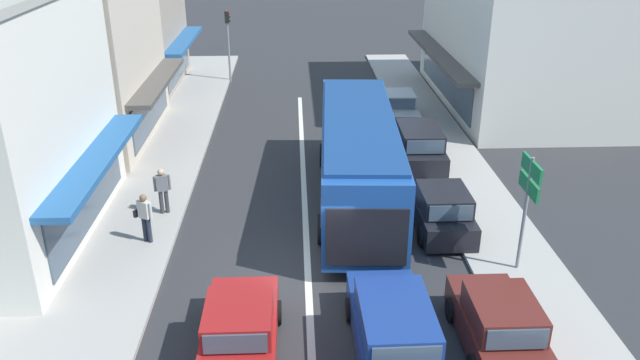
{
  "coord_description": "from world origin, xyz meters",
  "views": [
    {
      "loc": [
        -0.31,
        -15.64,
        9.91
      ],
      "look_at": [
        0.53,
        3.93,
        1.2
      ],
      "focal_mm": 35.0,
      "sensor_mm": 36.0,
      "label": 1
    }
  ],
  "objects_px": {
    "city_bus": "(358,154)",
    "traffic_light_downstreet": "(228,34)",
    "sedan_adjacent_lane_trail": "(240,334)",
    "pedestrian_browsing_midblock": "(163,188)",
    "parked_sedan_kerb_rear": "(397,108)",
    "directional_road_sign": "(529,188)",
    "wagon_behind_bus_near": "(393,330)",
    "parked_hatchback_kerb_front": "(498,325)",
    "parked_wagon_kerb_third": "(418,145)",
    "parked_hatchback_kerb_second": "(441,211)",
    "pedestrian_with_handbag_near": "(145,215)"
  },
  "relations": [
    {
      "from": "city_bus",
      "to": "traffic_light_downstreet",
      "type": "distance_m",
      "value": 18.04
    },
    {
      "from": "sedan_adjacent_lane_trail",
      "to": "pedestrian_browsing_midblock",
      "type": "relative_size",
      "value": 2.58
    },
    {
      "from": "sedan_adjacent_lane_trail",
      "to": "pedestrian_browsing_midblock",
      "type": "bearing_deg",
      "value": 112.92
    },
    {
      "from": "parked_sedan_kerb_rear",
      "to": "sedan_adjacent_lane_trail",
      "type": "bearing_deg",
      "value": -110.33
    },
    {
      "from": "directional_road_sign",
      "to": "wagon_behind_bus_near",
      "type": "bearing_deg",
      "value": -139.77
    },
    {
      "from": "wagon_behind_bus_near",
      "to": "parked_hatchback_kerb_front",
      "type": "bearing_deg",
      "value": 3.14
    },
    {
      "from": "parked_wagon_kerb_third",
      "to": "directional_road_sign",
      "type": "distance_m",
      "value": 8.92
    },
    {
      "from": "city_bus",
      "to": "parked_sedan_kerb_rear",
      "type": "xyz_separation_m",
      "value": [
        2.88,
        9.16,
        -1.22
      ]
    },
    {
      "from": "wagon_behind_bus_near",
      "to": "parked_wagon_kerb_third",
      "type": "distance_m",
      "value": 12.51
    },
    {
      "from": "parked_hatchback_kerb_second",
      "to": "parked_sedan_kerb_rear",
      "type": "relative_size",
      "value": 0.88
    },
    {
      "from": "sedan_adjacent_lane_trail",
      "to": "parked_wagon_kerb_third",
      "type": "distance_m",
      "value": 13.68
    },
    {
      "from": "city_bus",
      "to": "parked_wagon_kerb_third",
      "type": "xyz_separation_m",
      "value": [
        2.89,
        3.77,
        -1.14
      ]
    },
    {
      "from": "parked_sedan_kerb_rear",
      "to": "pedestrian_browsing_midblock",
      "type": "distance_m",
      "value": 13.87
    },
    {
      "from": "sedan_adjacent_lane_trail",
      "to": "parked_wagon_kerb_third",
      "type": "relative_size",
      "value": 0.93
    },
    {
      "from": "city_bus",
      "to": "pedestrian_browsing_midblock",
      "type": "distance_m",
      "value": 6.83
    },
    {
      "from": "sedan_adjacent_lane_trail",
      "to": "parked_hatchback_kerb_front",
      "type": "height_order",
      "value": "parked_hatchback_kerb_front"
    },
    {
      "from": "directional_road_sign",
      "to": "pedestrian_browsing_midblock",
      "type": "height_order",
      "value": "directional_road_sign"
    },
    {
      "from": "parked_wagon_kerb_third",
      "to": "parked_sedan_kerb_rear",
      "type": "distance_m",
      "value": 5.39
    },
    {
      "from": "pedestrian_with_handbag_near",
      "to": "city_bus",
      "type": "bearing_deg",
      "value": 22.16
    },
    {
      "from": "wagon_behind_bus_near",
      "to": "directional_road_sign",
      "type": "xyz_separation_m",
      "value": [
        4.23,
        3.58,
        1.96
      ]
    },
    {
      "from": "parked_sedan_kerb_rear",
      "to": "parked_hatchback_kerb_second",
      "type": "bearing_deg",
      "value": -91.73
    },
    {
      "from": "parked_hatchback_kerb_front",
      "to": "directional_road_sign",
      "type": "bearing_deg",
      "value": 63.88
    },
    {
      "from": "parked_sedan_kerb_rear",
      "to": "pedestrian_browsing_midblock",
      "type": "bearing_deg",
      "value": -133.88
    },
    {
      "from": "city_bus",
      "to": "wagon_behind_bus_near",
      "type": "height_order",
      "value": "city_bus"
    },
    {
      "from": "wagon_behind_bus_near",
      "to": "parked_hatchback_kerb_second",
      "type": "bearing_deg",
      "value": 67.9
    },
    {
      "from": "wagon_behind_bus_near",
      "to": "parked_sedan_kerb_rear",
      "type": "xyz_separation_m",
      "value": [
        2.86,
        17.57,
        -0.08
      ]
    },
    {
      "from": "parked_wagon_kerb_third",
      "to": "parked_hatchback_kerb_front",
      "type": "bearing_deg",
      "value": -91.53
    },
    {
      "from": "parked_wagon_kerb_third",
      "to": "pedestrian_with_handbag_near",
      "type": "xyz_separation_m",
      "value": [
        -9.8,
        -6.58,
        0.32
      ]
    },
    {
      "from": "wagon_behind_bus_near",
      "to": "parked_hatchback_kerb_second",
      "type": "distance_m",
      "value": 6.68
    },
    {
      "from": "parked_hatchback_kerb_front",
      "to": "directional_road_sign",
      "type": "xyz_separation_m",
      "value": [
        1.69,
        3.44,
        1.99
      ]
    },
    {
      "from": "sedan_adjacent_lane_trail",
      "to": "parked_sedan_kerb_rear",
      "type": "distance_m",
      "value": 18.6
    },
    {
      "from": "sedan_adjacent_lane_trail",
      "to": "city_bus",
      "type": "bearing_deg",
      "value": 66.62
    },
    {
      "from": "sedan_adjacent_lane_trail",
      "to": "parked_hatchback_kerb_front",
      "type": "relative_size",
      "value": 1.14
    },
    {
      "from": "city_bus",
      "to": "wagon_behind_bus_near",
      "type": "bearing_deg",
      "value": -89.83
    },
    {
      "from": "parked_hatchback_kerb_front",
      "to": "pedestrian_browsing_midblock",
      "type": "xyz_separation_m",
      "value": [
        -9.3,
        7.43,
        0.36
      ]
    },
    {
      "from": "parked_sedan_kerb_rear",
      "to": "city_bus",
      "type": "bearing_deg",
      "value": -107.46
    },
    {
      "from": "traffic_light_downstreet",
      "to": "directional_road_sign",
      "type": "height_order",
      "value": "traffic_light_downstreet"
    },
    {
      "from": "parked_hatchback_kerb_front",
      "to": "parked_sedan_kerb_rear",
      "type": "height_order",
      "value": "parked_hatchback_kerb_front"
    },
    {
      "from": "parked_hatchback_kerb_second",
      "to": "directional_road_sign",
      "type": "xyz_separation_m",
      "value": [
        1.72,
        -2.61,
        1.99
      ]
    },
    {
      "from": "city_bus",
      "to": "parked_hatchback_kerb_front",
      "type": "xyz_separation_m",
      "value": [
        2.57,
        -8.26,
        -1.17
      ]
    },
    {
      "from": "city_bus",
      "to": "sedan_adjacent_lane_trail",
      "type": "height_order",
      "value": "city_bus"
    },
    {
      "from": "parked_hatchback_kerb_front",
      "to": "sedan_adjacent_lane_trail",
      "type": "bearing_deg",
      "value": -179.84
    },
    {
      "from": "parked_hatchback_kerb_second",
      "to": "pedestrian_browsing_midblock",
      "type": "distance_m",
      "value": 9.38
    },
    {
      "from": "parked_hatchback_kerb_front",
      "to": "pedestrian_with_handbag_near",
      "type": "distance_m",
      "value": 10.94
    },
    {
      "from": "parked_sedan_kerb_rear",
      "to": "pedestrian_with_handbag_near",
      "type": "bearing_deg",
      "value": -129.26
    },
    {
      "from": "wagon_behind_bus_near",
      "to": "parked_hatchback_kerb_front",
      "type": "relative_size",
      "value": 1.22
    },
    {
      "from": "parked_hatchback_kerb_front",
      "to": "pedestrian_with_handbag_near",
      "type": "height_order",
      "value": "pedestrian_with_handbag_near"
    },
    {
      "from": "directional_road_sign",
      "to": "pedestrian_with_handbag_near",
      "type": "relative_size",
      "value": 2.21
    },
    {
      "from": "city_bus",
      "to": "parked_sedan_kerb_rear",
      "type": "bearing_deg",
      "value": 72.54
    },
    {
      "from": "sedan_adjacent_lane_trail",
      "to": "parked_hatchback_kerb_second",
      "type": "relative_size",
      "value": 1.13
    }
  ]
}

